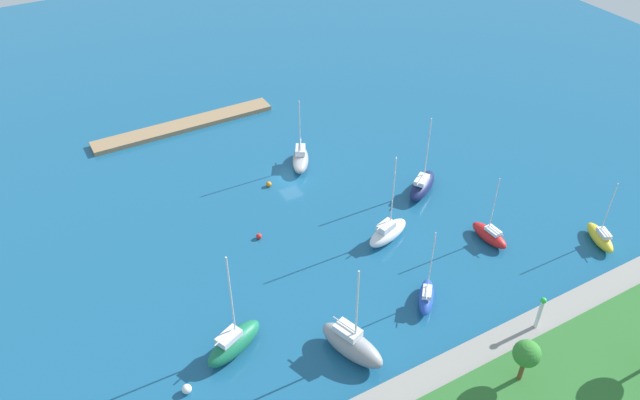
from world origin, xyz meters
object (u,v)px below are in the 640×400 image
park_tree_center (527,354)px  sailboat_yellow_lone_north (600,237)px  sailboat_gray_center_basin (352,344)px  sailboat_white_by_breakwater (388,232)px  mooring_buoy_white (187,389)px  sailboat_blue_far_south (426,296)px  sailboat_gray_near_pier (301,159)px  harbor_beacon (540,311)px  sailboat_green_inner_mooring (234,343)px  sailboat_red_mid_basin (489,235)px  mooring_buoy_orange (269,184)px  pier_dock (184,125)px  mooring_buoy_red (259,236)px  sailboat_navy_off_beacon (422,185)px

park_tree_center → sailboat_yellow_lone_north: sailboat_yellow_lone_north is taller
sailboat_gray_center_basin → sailboat_white_by_breakwater: bearing=115.4°
sailboat_gray_center_basin → mooring_buoy_white: bearing=-122.1°
sailboat_blue_far_south → sailboat_gray_near_pier: (-0.32, -26.92, 0.10)m
harbor_beacon → sailboat_green_inner_mooring: sailboat_green_inner_mooring is taller
sailboat_blue_far_south → mooring_buoy_white: size_ratio=10.40×
sailboat_gray_center_basin → sailboat_red_mid_basin: (-21.15, -5.79, -0.50)m
sailboat_white_by_breakwater → mooring_buoy_orange: bearing=97.7°
pier_dock → mooring_buoy_red: bearing=88.5°
sailboat_red_mid_basin → mooring_buoy_orange: bearing=35.5°
park_tree_center → sailboat_blue_far_south: sailboat_blue_far_south is taller
pier_dock → mooring_buoy_orange: (-4.39, 18.40, 0.01)m
sailboat_blue_far_south → sailboat_yellow_lone_north: bearing=-54.2°
sailboat_navy_off_beacon → sailboat_white_by_breakwater: (8.45, 5.13, -0.03)m
pier_dock → sailboat_green_inner_mooring: size_ratio=2.26×
mooring_buoy_orange → mooring_buoy_white: (18.66, 23.24, 0.09)m
sailboat_navy_off_beacon → sailboat_white_by_breakwater: size_ratio=0.95×
mooring_buoy_orange → mooring_buoy_red: bearing=58.2°
sailboat_navy_off_beacon → sailboat_white_by_breakwater: 9.89m
harbor_beacon → sailboat_gray_near_pier: size_ratio=0.39×
sailboat_yellow_lone_north → harbor_beacon: bearing=131.3°
mooring_buoy_red → sailboat_yellow_lone_north: bearing=149.8°
sailboat_gray_near_pier → mooring_buoy_orange: size_ratio=14.25×
harbor_beacon → sailboat_yellow_lone_north: 16.78m
sailboat_white_by_breakwater → park_tree_center: bearing=-110.8°
pier_dock → sailboat_navy_off_beacon: bearing=125.2°
sailboat_green_inner_mooring → sailboat_gray_near_pier: bearing=27.5°
sailboat_blue_far_south → sailboat_gray_center_basin: bearing=141.3°
sailboat_gray_center_basin → sailboat_red_mid_basin: 21.94m
park_tree_center → sailboat_white_by_breakwater: sailboat_white_by_breakwater is taller
harbor_beacon → sailboat_gray_center_basin: bearing=-21.6°
sailboat_navy_off_beacon → mooring_buoy_white: size_ratio=11.81×
park_tree_center → sailboat_white_by_breakwater: (-1.14, -21.31, -3.49)m
sailboat_red_mid_basin → sailboat_gray_near_pier: bearing=22.9°
harbor_beacon → sailboat_gray_near_pier: sailboat_gray_near_pier is taller
sailboat_navy_off_beacon → mooring_buoy_red: (20.74, -1.82, -0.72)m
sailboat_red_mid_basin → sailboat_white_by_breakwater: sailboat_white_by_breakwater is taller
park_tree_center → sailboat_gray_near_pier: 38.72m
sailboat_green_inner_mooring → harbor_beacon: bearing=-48.5°
park_tree_center → sailboat_yellow_lone_north: bearing=-155.4°
mooring_buoy_orange → mooring_buoy_white: bearing=51.2°
sailboat_gray_center_basin → sailboat_green_inner_mooring: sailboat_green_inner_mooring is taller
sailboat_yellow_lone_north → mooring_buoy_red: 37.17m
sailboat_red_mid_basin → sailboat_gray_near_pier: size_ratio=0.87×
park_tree_center → sailboat_navy_off_beacon: sailboat_navy_off_beacon is taller
park_tree_center → sailboat_gray_center_basin: size_ratio=0.41×
sailboat_blue_far_south → mooring_buoy_white: sailboat_blue_far_south is taller
sailboat_navy_off_beacon → sailboat_red_mid_basin: bearing=-117.8°
mooring_buoy_orange → sailboat_red_mid_basin: bearing=128.9°
harbor_beacon → sailboat_green_inner_mooring: bearing=-25.0°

